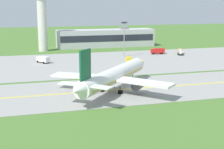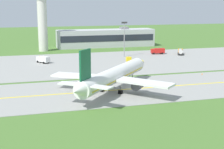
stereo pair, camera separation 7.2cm
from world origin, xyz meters
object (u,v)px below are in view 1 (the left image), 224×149
Objects in this scene: service_truck_pushback at (180,51)px; apron_light_mast at (124,35)px; service_truck_baggage at (158,51)px; airplane_lead at (113,76)px; service_truck_fuel at (132,60)px; control_tower at (42,13)px; service_truck_catering at (43,59)px.

service_truck_pushback is 0.43× the size of apron_light_mast.
service_truck_pushback is 26.63m from apron_light_mast.
service_truck_baggage is 0.42× the size of apron_light_mast.
apron_light_mast is at bearing -170.40° from service_truck_baggage.
airplane_lead is 5.20× the size of service_truck_pushback.
service_truck_fuel is 0.45× the size of apron_light_mast.
service_truck_baggage is at bearing 152.29° from service_truck_pushback.
service_truck_fuel is 54.46m from control_tower.
service_truck_pushback is at bearing -4.01° from apron_light_mast.
airplane_lead is 5.30× the size of service_truck_baggage.
control_tower is 42.35m from apron_light_mast.
apron_light_mast reaches higher than service_truck_fuel.
service_truck_baggage is 26.15m from service_truck_fuel.
service_truck_catering is at bearing -169.20° from apron_light_mast.
service_truck_baggage is 18.60m from apron_light_mast.
service_truck_pushback is (45.67, 52.17, -2.60)m from airplane_lead.
service_truck_baggage is at bearing 9.60° from apron_light_mast.
service_truck_catering is at bearing -175.45° from service_truck_pushback.
service_truck_baggage is 0.98× the size of service_truck_pushback.
service_truck_pushback is 0.21× the size of control_tower.
service_truck_baggage is 51.70m from service_truck_catering.
apron_light_mast reaches higher than airplane_lead.
service_truck_pushback is (59.60, 4.74, 0.00)m from service_truck_catering.
airplane_lead is 1.08× the size of control_tower.
service_truck_catering is (-32.26, 9.04, 0.35)m from service_truck_fuel.
airplane_lead is at bearing -110.60° from apron_light_mast.
airplane_lead is at bearing -123.04° from service_truck_baggage.
apron_light_mast reaches higher than service_truck_pushback.
airplane_lead is at bearing -131.20° from service_truck_pushback.
apron_light_mast is at bearing 82.89° from service_truck_fuel.
service_truck_baggage and service_truck_catering have the same top height.
service_truck_baggage is at bearing 44.67° from service_truck_fuel.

